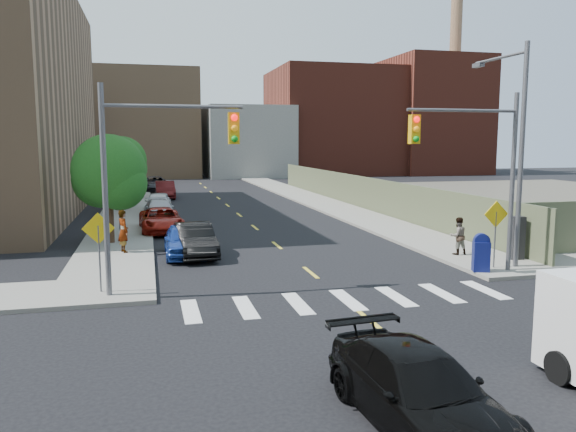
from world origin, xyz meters
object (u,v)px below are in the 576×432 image
parked_car_white (158,203)px  pedestrian_east (458,236)px  parked_car_blue (184,240)px  parked_car_silver (159,210)px  parked_car_black (194,240)px  parked_car_maroon (165,190)px  parked_car_red (161,220)px  black_sedan (419,390)px  parked_car_grey (155,184)px  mailbox (481,253)px  payphone (517,238)px  pedestrian_west (123,231)px

parked_car_white → pedestrian_east: size_ratio=2.68×
parked_car_blue → parked_car_silver: 12.59m
parked_car_black → pedestrian_east: size_ratio=2.70×
parked_car_silver → parked_car_maroon: parked_car_maroon is taller
parked_car_red → parked_car_white: bearing=86.7°
black_sedan → parked_car_grey: bearing=89.6°
parked_car_maroon → pedestrian_east: pedestrian_east is taller
parked_car_silver → black_sedan: size_ratio=0.92×
mailbox → payphone: size_ratio=0.81×
parked_car_maroon → black_sedan: (3.21, -42.84, -0.08)m
parked_car_maroon → pedestrian_west: 25.60m
parked_car_maroon → parked_car_grey: (-0.80, 7.56, -0.02)m
parked_car_maroon → black_sedan: 42.96m
pedestrian_east → parked_car_maroon: bearing=-69.1°
parked_car_red → mailbox: bearing=-52.4°
parked_car_blue → parked_car_grey: bearing=91.6°
pedestrian_east → black_sedan: bearing=55.9°
parked_car_black → parked_car_red: parked_car_black is taller
payphone → pedestrian_east: payphone is taller
parked_car_grey → parked_car_black: bearing=-90.6°
parked_car_black → parked_car_white: bearing=90.7°
mailbox → parked_car_maroon: bearing=127.8°
parked_car_black → mailbox: mailbox is taller
parked_car_maroon → pedestrian_east: (11.87, -29.59, 0.20)m
parked_car_grey → pedestrian_west: bearing=-96.0°
parked_car_maroon → mailbox: size_ratio=3.18×
parked_car_blue → black_sedan: parked_car_blue is taller
black_sedan → pedestrian_west: bearing=103.5°
parked_car_grey → pedestrian_west: (-1.81, -33.02, 0.36)m
parked_car_red → payphone: 18.87m
parked_car_white → parked_car_grey: 18.19m
payphone → parked_car_red: bearing=146.6°
parked_car_white → pedestrian_east: bearing=-52.4°
parked_car_red → parked_car_grey: (0.00, 26.67, 0.07)m
parked_car_blue → parked_car_white: size_ratio=0.95×
parked_car_silver → pedestrian_east: size_ratio=2.70×
parked_car_red → pedestrian_east: 16.44m
parked_car_black → pedestrian_west: 3.27m
parked_car_black → pedestrian_west: bearing=159.3°
mailbox → black_sedan: bearing=-108.4°
parked_car_blue → payphone: size_ratio=2.31×
parked_car_blue → parked_car_red: 7.26m
parked_car_white → payphone: (14.57, -20.46, 0.31)m
parked_car_white → mailbox: 25.06m
mailbox → pedestrian_west: bearing=171.1°
parked_car_grey → pedestrian_east: bearing=-74.0°
parked_car_blue → pedestrian_west: 2.81m
parked_car_blue → parked_car_grey: (-0.84, 33.88, 0.04)m
parked_car_grey → mailbox: size_ratio=3.69×
mailbox → pedestrian_west: pedestrian_west is taller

